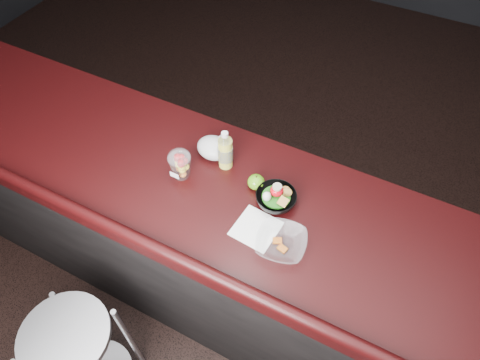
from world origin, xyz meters
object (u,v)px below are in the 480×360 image
at_px(fruit_cup, 180,164).
at_px(snack_bowl, 276,198).
at_px(green_apple, 256,182).
at_px(takeout_bowl, 281,243).
at_px(lemonade_bottle, 225,152).
at_px(stool_left, 78,351).

relative_size(fruit_cup, snack_bowl, 0.68).
height_order(green_apple, takeout_bowl, green_apple).
bearing_deg(takeout_bowl, lemonade_bottle, 145.15).
distance_m(fruit_cup, takeout_bowl, 0.52).
relative_size(snack_bowl, takeout_bowl, 0.92).
bearing_deg(snack_bowl, stool_left, -125.45).
bearing_deg(green_apple, stool_left, -118.89).
height_order(fruit_cup, snack_bowl, fruit_cup).
relative_size(lemonade_bottle, green_apple, 2.65).
xyz_separation_m(stool_left, fruit_cup, (0.13, 0.71, 0.56)).
distance_m(green_apple, takeout_bowl, 0.29).
xyz_separation_m(fruit_cup, snack_bowl, (0.41, 0.05, -0.04)).
distance_m(lemonade_bottle, green_apple, 0.18).
bearing_deg(lemonade_bottle, takeout_bowl, -34.85).
bearing_deg(takeout_bowl, snack_bowl, 119.75).
xyz_separation_m(lemonade_bottle, fruit_cup, (-0.14, -0.13, -0.01)).
relative_size(stool_left, takeout_bowl, 3.37).
xyz_separation_m(green_apple, snack_bowl, (0.10, -0.03, -0.00)).
relative_size(stool_left, fruit_cup, 5.40).
distance_m(fruit_cup, snack_bowl, 0.41).
height_order(stool_left, takeout_bowl, takeout_bowl).
bearing_deg(stool_left, green_apple, 61.11).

